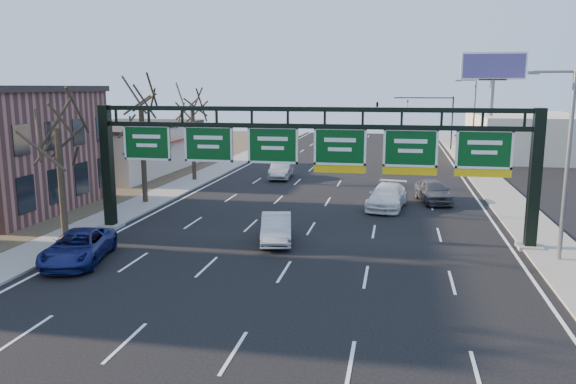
% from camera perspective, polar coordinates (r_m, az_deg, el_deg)
% --- Properties ---
extents(ground, '(160.00, 160.00, 0.00)m').
position_cam_1_polar(ground, '(23.76, -1.37, -9.61)').
color(ground, black).
rests_on(ground, ground).
extents(sidewalk_left, '(3.00, 120.00, 0.12)m').
position_cam_1_polar(sidewalk_left, '(46.06, -11.64, 0.21)').
color(sidewalk_left, gray).
rests_on(sidewalk_left, ground).
extents(sidewalk_right, '(3.00, 120.00, 0.12)m').
position_cam_1_polar(sidewalk_right, '(43.30, 21.46, -0.98)').
color(sidewalk_right, gray).
rests_on(sidewalk_right, ground).
extents(dirt_strip_left, '(21.00, 120.00, 0.06)m').
position_cam_1_polar(dirt_strip_left, '(51.97, -24.15, 0.63)').
color(dirt_strip_left, '#473D2B').
rests_on(dirt_strip_left, ground).
extents(lane_markings, '(21.60, 120.00, 0.01)m').
position_cam_1_polar(lane_markings, '(42.84, 4.38, -0.45)').
color(lane_markings, white).
rests_on(lane_markings, ground).
extents(sign_gantry, '(24.60, 1.20, 7.20)m').
position_cam_1_polar(sign_gantry, '(30.34, 2.14, 3.83)').
color(sign_gantry, black).
rests_on(sign_gantry, ground).
extents(cream_strip, '(10.90, 18.40, 4.70)m').
position_cam_1_polar(cream_strip, '(57.47, -16.30, 4.36)').
color(cream_strip, '#B8B098').
rests_on(cream_strip, ground).
extents(building_right_distant, '(12.00, 20.00, 5.00)m').
position_cam_1_polar(building_right_distant, '(73.58, 23.02, 5.33)').
color(building_right_distant, '#B8B098').
rests_on(building_right_distant, ground).
extents(tree_gantry, '(3.60, 3.60, 8.48)m').
position_cam_1_polar(tree_gantry, '(32.06, -22.52, 7.86)').
color(tree_gantry, black).
rests_on(tree_gantry, sidewalk_left).
extents(tree_mid, '(3.60, 3.60, 9.24)m').
position_cam_1_polar(tree_mid, '(40.77, -14.78, 9.78)').
color(tree_mid, black).
rests_on(tree_mid, sidewalk_left).
extents(tree_far, '(3.60, 3.60, 8.86)m').
position_cam_1_polar(tree_far, '(49.98, -9.73, 9.64)').
color(tree_far, black).
rests_on(tree_far, sidewalk_left).
extents(streetlight_near, '(2.15, 0.22, 9.00)m').
position_cam_1_polar(streetlight_near, '(28.97, 26.33, 3.31)').
color(streetlight_near, slate).
rests_on(streetlight_near, sidewalk_right).
extents(streetlight_far, '(2.15, 0.22, 9.00)m').
position_cam_1_polar(streetlight_far, '(62.32, 18.23, 7.22)').
color(streetlight_far, slate).
rests_on(streetlight_far, sidewalk_right).
extents(billboard_right, '(7.00, 0.50, 12.00)m').
position_cam_1_polar(billboard_right, '(67.52, 20.08, 10.72)').
color(billboard_right, slate).
rests_on(billboard_right, ground).
extents(traffic_signal_mast, '(10.16, 0.54, 7.00)m').
position_cam_1_polar(traffic_signal_mast, '(76.82, 11.82, 8.38)').
color(traffic_signal_mast, black).
rests_on(traffic_signal_mast, ground).
extents(car_blue_suv, '(3.53, 5.70, 1.47)m').
position_cam_1_polar(car_blue_suv, '(28.57, -20.54, -5.24)').
color(car_blue_suv, navy).
rests_on(car_blue_suv, ground).
extents(car_silver_sedan, '(2.43, 4.74, 1.49)m').
position_cam_1_polar(car_silver_sedan, '(30.21, -1.19, -3.70)').
color(car_silver_sedan, '#A5A6AA').
rests_on(car_silver_sedan, ground).
extents(car_white_wagon, '(3.02, 5.86, 1.63)m').
position_cam_1_polar(car_white_wagon, '(39.10, 10.05, -0.45)').
color(car_white_wagon, white).
rests_on(car_white_wagon, ground).
extents(car_grey_far, '(2.87, 5.11, 1.64)m').
position_cam_1_polar(car_grey_far, '(41.79, 14.53, 0.09)').
color(car_grey_far, '#45474B').
rests_on(car_grey_far, ground).
extents(car_silver_distant, '(2.02, 5.03, 1.63)m').
position_cam_1_polar(car_silver_distant, '(51.09, -0.67, 2.30)').
color(car_silver_distant, '#9D9DA1').
rests_on(car_silver_distant, ground).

